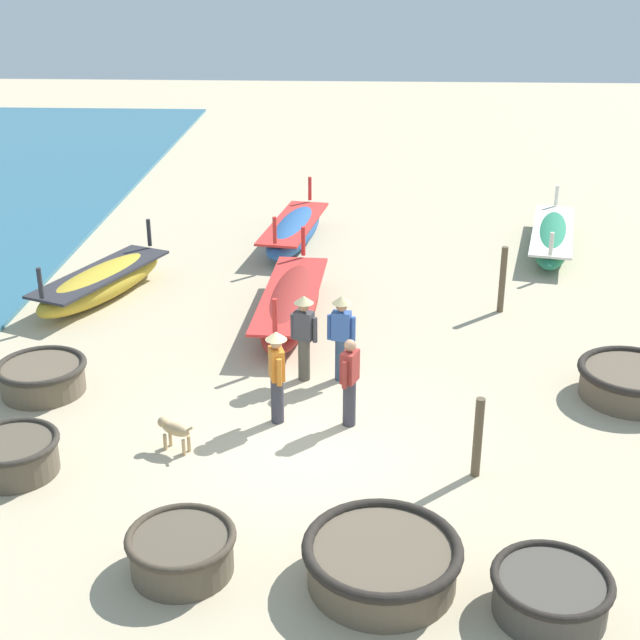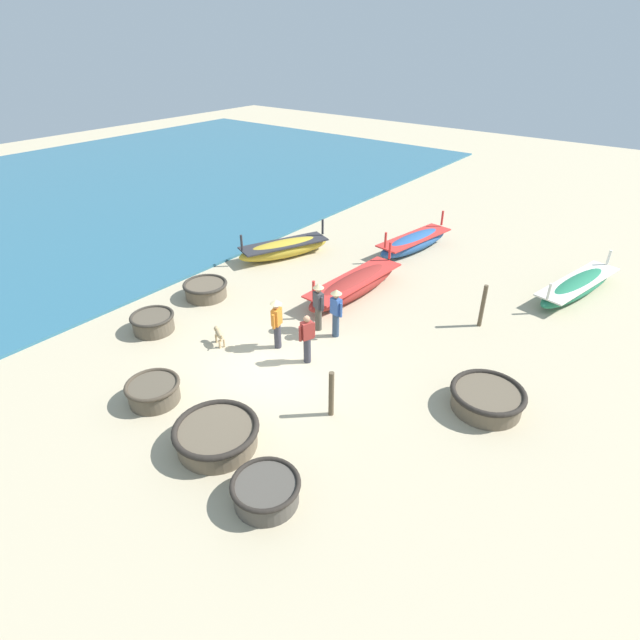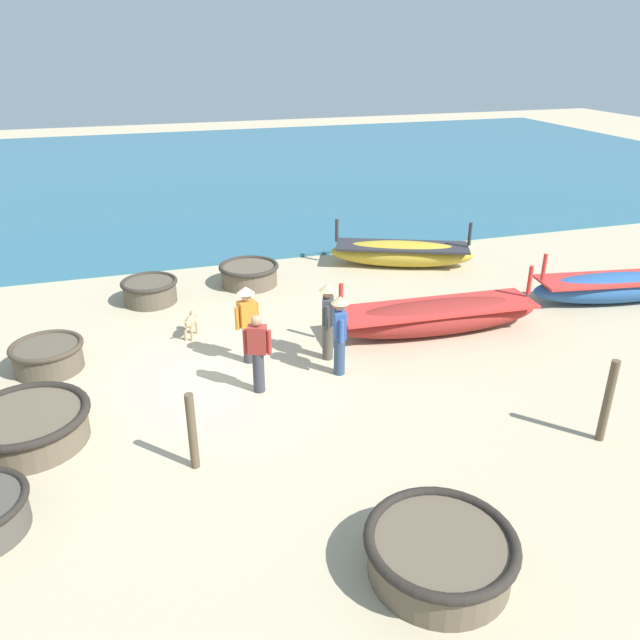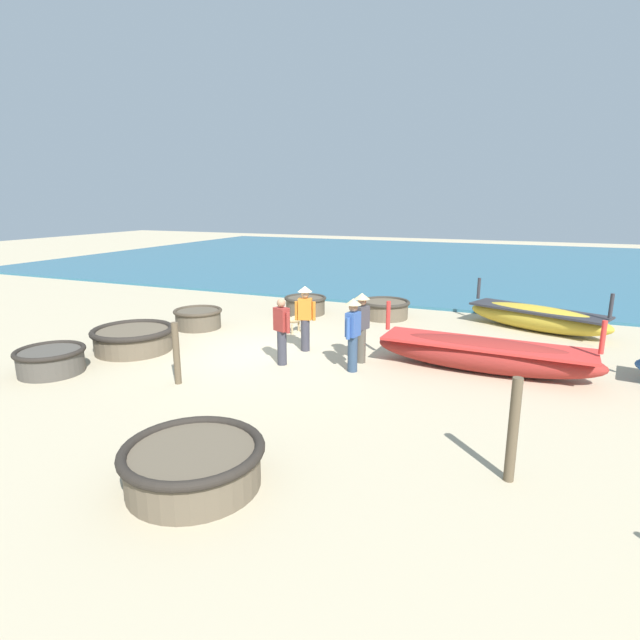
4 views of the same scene
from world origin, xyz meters
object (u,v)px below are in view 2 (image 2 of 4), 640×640
coracle_tilted (153,391)px  fisherman_by_coracle (307,338)px  coracle_far_left (487,398)px  coracle_front_left (266,491)px  coracle_weathered (217,435)px  mooring_post_mid_beach (483,306)px  fisherman_hauling (336,310)px  fisherman_with_hat (318,304)px  coracle_upturned (153,322)px  long_boat_ochre_hull (577,286)px  long_boat_blue_hull (414,242)px  coracle_far_right (206,289)px  long_boat_red_hull (284,248)px  fisherman_crouching (277,321)px  dog (219,334)px  long_boat_white_hull (354,285)px  mooring_post_shoreline (331,394)px

coracle_tilted → fisherman_by_coracle: size_ratio=0.91×
coracle_far_left → coracle_front_left: (-2.49, -5.68, -0.02)m
coracle_weathered → mooring_post_mid_beach: size_ratio=1.37×
coracle_tilted → coracle_weathered: size_ratio=0.70×
fisherman_hauling → fisherman_with_hat: 0.68m
coracle_tilted → fisherman_hauling: bearing=71.1°
coracle_upturned → fisherman_by_coracle: fisherman_by_coracle is taller
long_boat_ochre_hull → fisherman_hauling: bearing=-124.3°
coracle_weathered → mooring_post_mid_beach: (2.74, 9.12, 0.41)m
long_boat_blue_hull → coracle_far_right: bearing=-114.3°
coracle_upturned → mooring_post_mid_beach: size_ratio=0.95×
fisherman_hauling → coracle_weathered: bearing=-83.3°
long_boat_red_hull → fisherman_hauling: bearing=-34.5°
fisherman_crouching → coracle_far_right: bearing=168.6°
coracle_tilted → fisherman_with_hat: bearing=77.5°
dog → long_boat_white_hull: bearing=74.8°
coracle_front_left → mooring_post_shoreline: mooring_post_shoreline is taller
coracle_far_left → fisherman_by_coracle: (-5.00, -1.22, 0.51)m
fisherman_with_hat → long_boat_red_hull: bearing=141.7°
coracle_far_right → long_boat_red_hull: size_ratio=0.38×
long_boat_ochre_hull → long_boat_red_hull: 11.61m
coracle_front_left → fisherman_by_coracle: 5.15m
coracle_upturned → long_boat_ochre_hull: size_ratio=0.28×
coracle_far_right → coracle_front_left: size_ratio=1.09×
dog → long_boat_blue_hull: bearing=83.9°
coracle_upturned → long_boat_white_hull: size_ratio=0.28×
coracle_far_left → mooring_post_shoreline: 4.06m
coracle_upturned → fisherman_hauling: 5.99m
coracle_front_left → coracle_upturned: bearing=160.1°
coracle_far_right → long_boat_red_hull: bearing=92.2°
long_boat_red_hull → fisherman_with_hat: size_ratio=2.53×
long_boat_red_hull → mooring_post_mid_beach: 8.96m
coracle_upturned → mooring_post_shoreline: size_ratio=1.07×
mooring_post_shoreline → coracle_tilted: bearing=-148.9°
coracle_upturned → mooring_post_shoreline: bearing=2.2°
mooring_post_shoreline → long_boat_white_hull: bearing=119.4°
coracle_tilted → long_boat_blue_hull: (0.44, 13.42, 0.08)m
coracle_tilted → fisherman_by_coracle: 4.44m
long_boat_white_hull → fisherman_with_hat: (0.46, -2.73, 0.55)m
coracle_front_left → fisherman_by_coracle: (-2.51, 4.46, 0.53)m
fisherman_by_coracle → long_boat_blue_hull: bearing=99.8°
mooring_post_shoreline → dog: bearing=174.0°
coracle_far_right → coracle_weathered: (6.03, -4.91, 0.02)m
long_boat_ochre_hull → fisherman_crouching: fisherman_crouching is taller
long_boat_ochre_hull → fisherman_with_hat: bearing=-127.5°
long_boat_white_hull → mooring_post_mid_beach: (4.55, 0.75, 0.34)m
mooring_post_mid_beach → long_boat_blue_hull: bearing=137.9°
coracle_upturned → fisherman_with_hat: 5.43m
coracle_far_right → fisherman_crouching: fisherman_crouching is taller
coracle_tilted → long_boat_red_hull: bearing=111.2°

